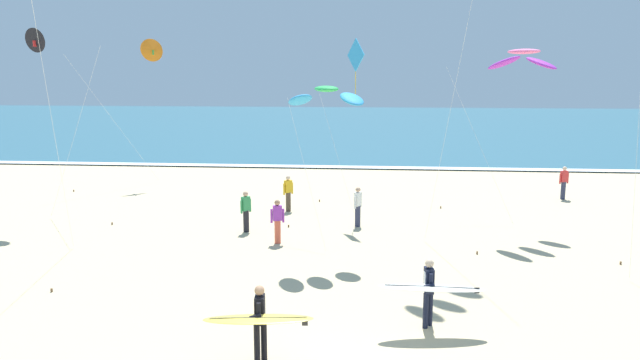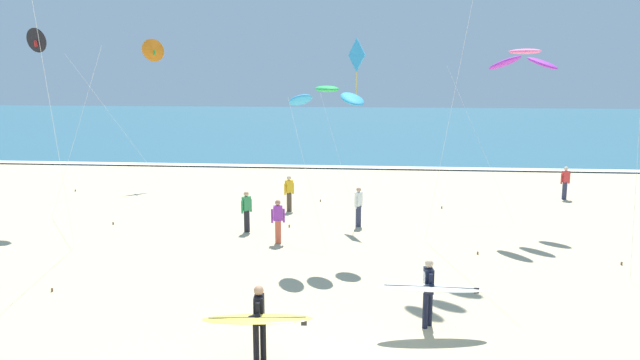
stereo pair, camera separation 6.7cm
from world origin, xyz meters
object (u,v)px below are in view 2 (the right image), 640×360
object	(u,v)px
kite_diamond_cobalt_low	(356,60)
bystander_white_top	(358,206)
surfer_third	(430,288)
bystander_purple_top	(278,221)
bystander_red_top	(565,183)
kite_delta_amber_far	(153,50)
bystander_green_top	(247,211)
kite_arc_emerald_high	(327,96)
kite_arc_rose_near	(524,59)
surfer_lead	(258,319)
kite_delta_charcoal_close	(38,41)
bystander_yellow_top	(289,193)

from	to	relation	value
kite_diamond_cobalt_low	bystander_white_top	distance (m)	5.94
surfer_third	kite_diamond_cobalt_low	world-z (taller)	kite_diamond_cobalt_low
bystander_purple_top	bystander_red_top	xyz separation A→B (m)	(12.48, 8.48, 0.00)
bystander_purple_top	kite_delta_amber_far	bearing A→B (deg)	127.20
bystander_green_top	bystander_red_top	distance (m)	15.62
kite_arc_emerald_high	kite_delta_amber_far	bearing A→B (deg)	129.83
bystander_red_top	kite_arc_rose_near	bearing A→B (deg)	-123.20
bystander_purple_top	surfer_lead	bearing A→B (deg)	-83.43
kite_arc_emerald_high	bystander_white_top	size ratio (longest dim) A/B	3.54
surfer_third	bystander_purple_top	bearing A→B (deg)	124.68
bystander_green_top	surfer_lead	bearing A→B (deg)	-76.58
kite_delta_charcoal_close	bystander_green_top	bearing A→B (deg)	-8.61
kite_delta_amber_far	bystander_purple_top	distance (m)	15.28
kite_delta_amber_far	bystander_green_top	world-z (taller)	kite_delta_amber_far
kite_arc_emerald_high	kite_delta_charcoal_close	distance (m)	12.56
kite_arc_rose_near	bystander_white_top	xyz separation A→B (m)	(-6.14, -0.49, -5.69)
kite_arc_rose_near	kite_delta_charcoal_close	world-z (taller)	kite_delta_charcoal_close
bystander_white_top	bystander_green_top	bearing A→B (deg)	-164.44
kite_diamond_cobalt_low	bystander_white_top	xyz separation A→B (m)	(0.23, -1.66, -5.70)
surfer_third	kite_delta_charcoal_close	xyz separation A→B (m)	(-14.69, 9.53, 6.18)
surfer_lead	kite_delta_charcoal_close	xyz separation A→B (m)	(-10.98, 11.62, 6.18)
kite_diamond_cobalt_low	surfer_lead	bearing A→B (deg)	-96.68
bystander_green_top	bystander_purple_top	distance (m)	2.00
kite_arc_rose_near	kite_delta_charcoal_close	size ratio (longest dim) A/B	0.89
kite_diamond_cobalt_low	bystander_white_top	world-z (taller)	kite_diamond_cobalt_low
kite_arc_emerald_high	kite_diamond_cobalt_low	world-z (taller)	kite_diamond_cobalt_low
kite_diamond_cobalt_low	bystander_purple_top	size ratio (longest dim) A/B	4.63
surfer_lead	kite_arc_rose_near	xyz separation A→B (m)	(7.91, 12.00, 5.46)
surfer_lead	bystander_green_top	world-z (taller)	surfer_lead
bystander_red_top	surfer_third	bearing A→B (deg)	-116.81
surfer_third	bystander_green_top	world-z (taller)	surfer_third
kite_delta_charcoal_close	bystander_red_top	xyz separation A→B (m)	(22.44, 5.80, -6.41)
surfer_lead	bystander_yellow_top	world-z (taller)	surfer_lead
bystander_white_top	bystander_green_top	size ratio (longest dim) A/B	1.00
bystander_white_top	bystander_red_top	bearing A→B (deg)	31.38
kite_delta_charcoal_close	bystander_red_top	world-z (taller)	kite_delta_charcoal_close
kite_diamond_cobalt_low	kite_arc_rose_near	bearing A→B (deg)	-10.38
kite_arc_rose_near	kite_diamond_cobalt_low	world-z (taller)	kite_diamond_cobalt_low
bystander_white_top	kite_arc_rose_near	bearing A→B (deg)	4.57
surfer_third	bystander_white_top	xyz separation A→B (m)	(-1.94, 9.42, -0.24)
kite_arc_emerald_high	bystander_purple_top	xyz separation A→B (m)	(-1.83, 1.20, -4.48)
surfer_third	kite_arc_rose_near	xyz separation A→B (m)	(4.20, 9.91, 5.45)
bystander_red_top	bystander_white_top	bearing A→B (deg)	-148.62
kite_arc_emerald_high	bystander_green_top	world-z (taller)	kite_arc_emerald_high
kite_arc_rose_near	surfer_lead	bearing A→B (deg)	-123.39
bystander_white_top	kite_delta_amber_far	bearing A→B (deg)	142.78
kite_diamond_cobalt_low	kite_delta_charcoal_close	world-z (taller)	kite_delta_charcoal_close
kite_arc_rose_near	bystander_yellow_top	xyz separation A→B (m)	(-9.24, 1.82, -5.69)
kite_arc_emerald_high	bystander_purple_top	size ratio (longest dim) A/B	3.54
kite_arc_rose_near	kite_arc_emerald_high	bearing A→B (deg)	-149.06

